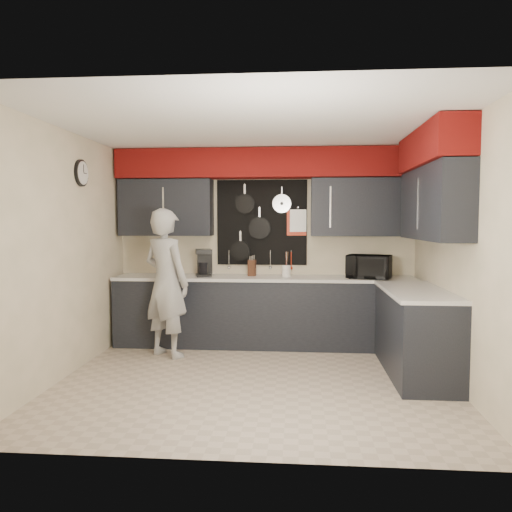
# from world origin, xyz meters

# --- Properties ---
(ground) EXTENTS (4.00, 4.00, 0.00)m
(ground) POSITION_xyz_m (0.00, 0.00, 0.00)
(ground) COLOR #BCA992
(ground) RESTS_ON ground
(back_wall_assembly) EXTENTS (4.00, 0.36, 2.60)m
(back_wall_assembly) POSITION_xyz_m (0.01, 1.60, 2.01)
(back_wall_assembly) COLOR beige
(back_wall_assembly) RESTS_ON ground
(right_wall_assembly) EXTENTS (0.36, 3.50, 2.60)m
(right_wall_assembly) POSITION_xyz_m (1.85, 0.26, 1.94)
(right_wall_assembly) COLOR beige
(right_wall_assembly) RESTS_ON ground
(left_wall_assembly) EXTENTS (0.05, 3.50, 2.60)m
(left_wall_assembly) POSITION_xyz_m (-1.99, 0.02, 1.33)
(left_wall_assembly) COLOR beige
(left_wall_assembly) RESTS_ON ground
(base_cabinets) EXTENTS (3.95, 2.20, 0.92)m
(base_cabinets) POSITION_xyz_m (0.49, 1.13, 0.46)
(base_cabinets) COLOR black
(base_cabinets) RESTS_ON ground
(microwave) EXTENTS (0.62, 0.51, 0.30)m
(microwave) POSITION_xyz_m (1.34, 1.36, 1.07)
(microwave) COLOR black
(microwave) RESTS_ON base_cabinets
(knife_block) EXTENTS (0.11, 0.11, 0.21)m
(knife_block) POSITION_xyz_m (-0.17, 1.51, 1.03)
(knife_block) COLOR #3E1D13
(knife_block) RESTS_ON base_cabinets
(utensil_crock) EXTENTS (0.12, 0.12, 0.15)m
(utensil_crock) POSITION_xyz_m (0.29, 1.47, 0.99)
(utensil_crock) COLOR white
(utensil_crock) RESTS_ON base_cabinets
(coffee_maker) EXTENTS (0.25, 0.28, 0.36)m
(coffee_maker) POSITION_xyz_m (-0.79, 1.42, 1.11)
(coffee_maker) COLOR black
(coffee_maker) RESTS_ON base_cabinets
(person) EXTENTS (0.78, 0.70, 1.80)m
(person) POSITION_xyz_m (-1.15, 0.86, 0.90)
(person) COLOR #ADAEAB
(person) RESTS_ON ground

